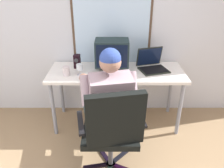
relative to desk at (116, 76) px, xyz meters
name	(u,v)px	position (x,y,z in m)	size (l,w,h in m)	color
wall_rear	(123,13)	(0.09, 0.37, 0.69)	(5.11, 0.08, 2.76)	silver
desk	(116,76)	(0.00, 0.00, 0.00)	(1.65, 0.62, 0.75)	gray
office_chair	(112,128)	(-0.05, -0.88, -0.11)	(0.67, 0.59, 1.00)	black
person_seated	(108,103)	(-0.09, -0.62, -0.01)	(0.59, 0.83, 1.28)	#1A3A46
crt_monitor	(111,53)	(-0.06, 0.04, 0.28)	(0.40, 0.28, 0.37)	beige
laptop	(151,64)	(0.44, 0.07, 0.13)	(0.40, 0.39, 0.26)	black
wine_glass	(79,68)	(-0.43, -0.11, 0.16)	(0.07, 0.07, 0.13)	silver
desk_speaker	(76,61)	(-0.49, 0.10, 0.15)	(0.08, 0.09, 0.17)	black
coffee_mug	(66,71)	(-0.59, -0.13, 0.12)	(0.08, 0.08, 0.11)	silver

